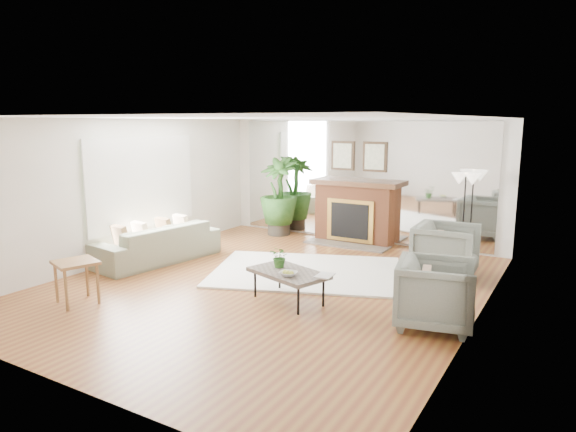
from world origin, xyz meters
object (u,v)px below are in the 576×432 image
Objects in this scene: sofa at (157,243)px; armchair_front at (436,294)px; fireplace at (354,211)px; armchair_back at (446,251)px; side_table at (76,268)px; floor_lamp at (465,186)px; coffee_table at (288,274)px; potted_ficus at (279,194)px.

armchair_front is (5.03, -0.48, 0.08)m from sofa.
fireplace is 2.26× the size of armchair_front.
armchair_back is 1.43× the size of side_table.
armchair_back reaches higher than armchair_front.
coffee_table is at bearing -113.51° from floor_lamp.
potted_ficus is at bearing 180.00° from floor_lamp.
fireplace is 1.72m from potted_ficus.
armchair_back is 0.61× the size of floor_lamp.
sofa is at bearing -128.06° from fireplace.
side_table is (-4.02, -3.76, 0.07)m from armchair_back.
sofa is 2.38× the size of armchair_back.
fireplace is 0.91× the size of sofa.
potted_ficus is (0.12, 5.07, 0.41)m from side_table.
sofa is 3.08m from potted_ficus.
side_table reaches higher than coffee_table.
coffee_table is 1.97m from armchair_front.
armchair_back is 0.56× the size of potted_ficus.
fireplace is at bearing 70.90° from side_table.
floor_lamp reaches higher than coffee_table.
sofa is 2.48× the size of armchair_front.
side_table is at bearing -128.24° from floor_lamp.
coffee_table is at bearing 82.48° from armchair_front.
fireplace is 3.09× the size of side_table.
fireplace reaches higher than armchair_front.
potted_ficus reaches higher than armchair_front.
floor_lamp is (3.88, -0.00, 0.42)m from potted_ficus.
potted_ficus is (-2.33, 3.57, 0.51)m from coffee_table.
coffee_table is 1.35× the size of armchair_front.
armchair_back is 5.51m from side_table.
coffee_table is at bearing 142.65° from armchair_back.
armchair_front is 1.37× the size of side_table.
fireplace is 4.43m from armchair_front.
armchair_front reaches higher than coffee_table.
floor_lamp reaches higher than armchair_back.
potted_ficus is 3.91m from floor_lamp.
side_table is 5.09m from potted_ficus.
floor_lamp is at bearing 51.76° from side_table.
potted_ficus is (0.73, 2.94, 0.58)m from sofa.
floor_lamp is (4.00, 5.07, 0.83)m from side_table.
floor_lamp is (2.19, -0.16, 0.66)m from fireplace.
coffee_table is at bearing 31.63° from side_table.
side_table is (-4.41, -1.66, 0.08)m from armchair_front.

